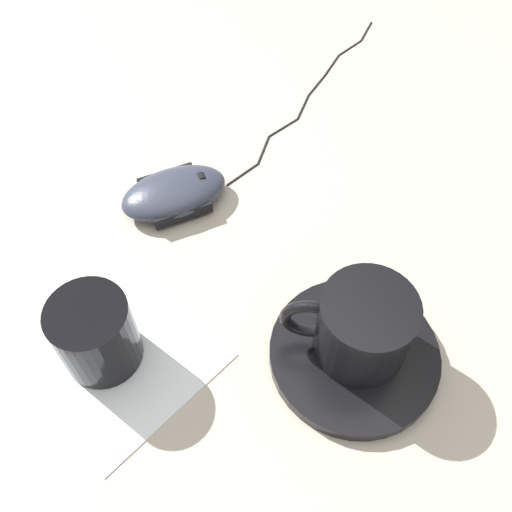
{
  "coord_description": "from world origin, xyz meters",
  "views": [
    {
      "loc": [
        0.08,
        0.28,
        0.49
      ],
      "look_at": [
        -0.07,
        -0.01,
        0.03
      ],
      "focal_mm": 40.0,
      "sensor_mm": 36.0,
      "label": 1
    }
  ],
  "objects_px": {
    "saucer": "(354,354)",
    "computer_mouse": "(174,193)",
    "drinking_glass": "(96,334)",
    "coffee_cup": "(361,326)"
  },
  "relations": [
    {
      "from": "drinking_glass",
      "to": "saucer",
      "type": "bearing_deg",
      "value": 152.75
    },
    {
      "from": "coffee_cup",
      "to": "computer_mouse",
      "type": "xyz_separation_m",
      "value": [
        0.08,
        -0.25,
        -0.04
      ]
    },
    {
      "from": "saucer",
      "to": "drinking_glass",
      "type": "relative_size",
      "value": 2.01
    },
    {
      "from": "saucer",
      "to": "computer_mouse",
      "type": "height_order",
      "value": "computer_mouse"
    },
    {
      "from": "computer_mouse",
      "to": "saucer",
      "type": "bearing_deg",
      "value": 107.16
    },
    {
      "from": "coffee_cup",
      "to": "computer_mouse",
      "type": "relative_size",
      "value": 0.88
    },
    {
      "from": "saucer",
      "to": "drinking_glass",
      "type": "height_order",
      "value": "drinking_glass"
    },
    {
      "from": "saucer",
      "to": "drinking_glass",
      "type": "xyz_separation_m",
      "value": [
        0.21,
        -0.11,
        0.03
      ]
    },
    {
      "from": "coffee_cup",
      "to": "drinking_glass",
      "type": "relative_size",
      "value": 1.37
    },
    {
      "from": "computer_mouse",
      "to": "drinking_glass",
      "type": "relative_size",
      "value": 1.55
    }
  ]
}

